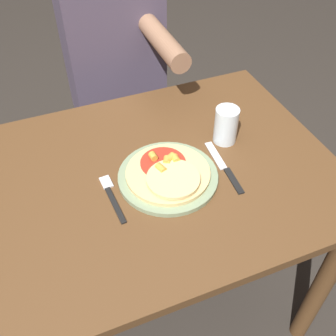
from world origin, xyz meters
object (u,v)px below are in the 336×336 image
(fork, at_px, (111,195))
(drinking_glass, at_px, (226,125))
(person_diner, at_px, (116,64))
(pizza, at_px, (169,173))
(plate, at_px, (168,177))
(knife, at_px, (224,167))
(dining_table, at_px, (149,203))

(fork, distance_m, drinking_glass, 0.40)
(person_diner, bearing_deg, pizza, -93.99)
(plate, bearing_deg, person_diner, 85.97)
(knife, relative_size, person_diner, 0.18)
(drinking_glass, bearing_deg, fork, -166.44)
(dining_table, distance_m, fork, 0.18)
(fork, bearing_deg, plate, 1.66)
(pizza, relative_size, fork, 1.32)
(plate, relative_size, drinking_glass, 2.44)
(plate, bearing_deg, fork, -178.34)
(dining_table, relative_size, plate, 3.87)
(fork, relative_size, person_diner, 0.14)
(fork, relative_size, knife, 0.80)
(fork, distance_m, person_diner, 0.72)
(pizza, bearing_deg, fork, -179.98)
(dining_table, bearing_deg, knife, -15.83)
(fork, xyz_separation_m, drinking_glass, (0.38, 0.09, 0.05))
(drinking_glass, height_order, person_diner, person_diner)
(dining_table, xyz_separation_m, knife, (0.21, -0.06, 0.13))
(pizza, xyz_separation_m, fork, (-0.16, -0.00, -0.02))
(knife, xyz_separation_m, person_diner, (-0.12, 0.70, -0.02))
(pizza, relative_size, drinking_glass, 2.04)
(pizza, bearing_deg, plate, 92.74)
(fork, height_order, drinking_glass, drinking_glass)
(pizza, bearing_deg, knife, -6.16)
(plate, relative_size, pizza, 1.19)
(plate, bearing_deg, dining_table, 141.19)
(pizza, bearing_deg, drinking_glass, 22.78)
(drinking_glass, relative_size, person_diner, 0.09)
(drinking_glass, bearing_deg, pizza, -157.22)
(dining_table, distance_m, plate, 0.14)
(dining_table, bearing_deg, fork, -160.34)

